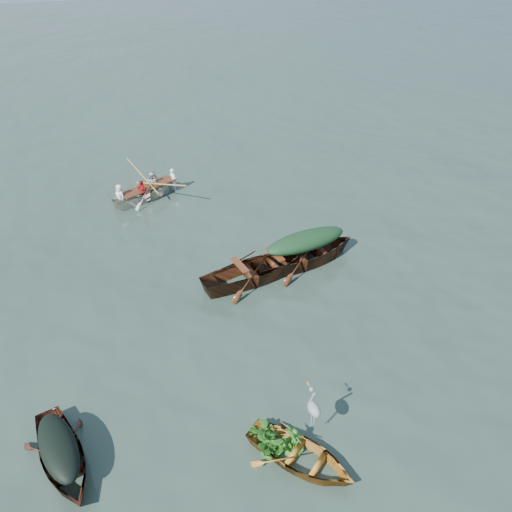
% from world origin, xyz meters
% --- Properties ---
extents(ground, '(140.00, 140.00, 0.00)m').
position_xyz_m(ground, '(0.00, 0.00, 0.00)').
color(ground, '#31443A').
rests_on(ground, ground).
extents(yellow_dinghy, '(2.63, 2.95, 0.73)m').
position_xyz_m(yellow_dinghy, '(-1.32, -3.35, 0.00)').
color(yellow_dinghy, '#BF7F25').
rests_on(yellow_dinghy, ground).
extents(dark_covered_boat, '(1.81, 3.34, 0.76)m').
position_xyz_m(dark_covered_boat, '(-5.60, -1.80, 0.00)').
color(dark_covered_boat, '#441D0F').
rests_on(dark_covered_boat, ground).
extents(green_tarp_boat, '(4.98, 2.18, 1.15)m').
position_xyz_m(green_tarp_boat, '(1.62, 2.75, 0.00)').
color(green_tarp_boat, '#542613').
rests_on(green_tarp_boat, ground).
extents(open_wooden_boat, '(4.92, 2.17, 1.13)m').
position_xyz_m(open_wooden_boat, '(-0.00, 2.51, 0.00)').
color(open_wooden_boat, '#5A2A16').
rests_on(open_wooden_boat, ground).
extents(rowed_boat, '(4.13, 2.86, 0.94)m').
position_xyz_m(rowed_boat, '(-2.06, 8.79, 0.00)').
color(rowed_boat, white).
rests_on(rowed_boat, ground).
extents(dark_tarp_cover, '(1.00, 1.84, 0.40)m').
position_xyz_m(dark_tarp_cover, '(-5.60, -1.80, 0.58)').
color(dark_tarp_cover, black).
rests_on(dark_tarp_cover, dark_covered_boat).
extents(green_tarp_cover, '(2.74, 1.20, 0.52)m').
position_xyz_m(green_tarp_cover, '(1.62, 2.75, 0.84)').
color(green_tarp_cover, '#183C1B').
rests_on(green_tarp_cover, green_tarp_boat).
extents(thwart_benches, '(2.48, 1.23, 0.04)m').
position_xyz_m(thwart_benches, '(-0.00, 2.51, 0.59)').
color(thwart_benches, '#562A14').
rests_on(thwart_benches, open_wooden_boat).
extents(heron, '(0.46, 0.49, 0.92)m').
position_xyz_m(heron, '(-0.91, -2.98, 0.82)').
color(heron, '#969A9E').
rests_on(heron, yellow_dinghy).
extents(dinghy_weeds, '(1.10, 1.14, 0.60)m').
position_xyz_m(dinghy_weeds, '(-1.62, -2.90, 0.66)').
color(dinghy_weeds, '#2E641A').
rests_on(dinghy_weeds, yellow_dinghy).
extents(rowers, '(3.00, 2.22, 0.76)m').
position_xyz_m(rowers, '(-2.06, 8.79, 0.85)').
color(rowers, white).
rests_on(rowers, rowed_boat).
extents(oars, '(1.69, 2.60, 0.06)m').
position_xyz_m(oars, '(-2.06, 8.79, 0.50)').
color(oars, olive).
rests_on(oars, rowed_boat).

